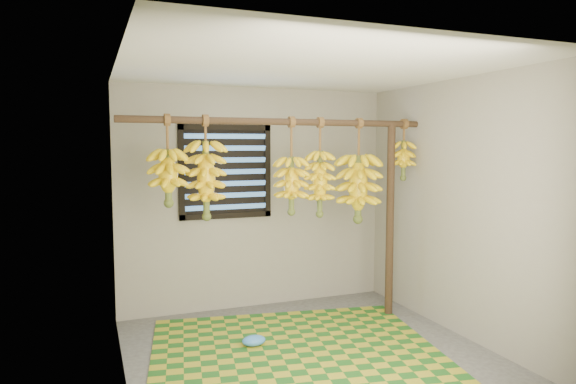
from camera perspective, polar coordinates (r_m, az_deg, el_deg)
name	(u,v)px	position (r m, az deg, el deg)	size (l,w,h in m)	color
floor	(312,356)	(4.57, 2.64, -17.79)	(3.00, 3.00, 0.01)	#484848
ceiling	(313,67)	(4.25, 2.77, 13.66)	(3.00, 3.00, 0.01)	silver
wall_back	(256,198)	(5.64, -3.53, -0.71)	(3.00, 0.01, 2.40)	gray
wall_left	(121,226)	(3.89, -18.04, -3.60)	(0.01, 3.00, 2.40)	gray
wall_right	(460,208)	(5.04, 18.52, -1.66)	(0.01, 3.00, 2.40)	gray
window	(226,172)	(5.50, -6.93, 2.25)	(1.00, 0.04, 1.00)	black
hanging_pole	(282,122)	(4.86, -0.65, 7.80)	(0.06, 0.06, 3.00)	#452E1D
support_post	(390,220)	(5.45, 11.26, -3.12)	(0.08, 0.08, 2.00)	#452E1D
woven_mat	(294,349)	(4.69, 0.70, -17.01)	(2.44, 1.95, 0.01)	#1E5A1A
plastic_bag	(254,341)	(4.74, -3.82, -16.15)	(0.22, 0.16, 0.09)	#3A82DB
banana_bunch_a	(168,177)	(4.60, -13.17, 1.62)	(0.33, 0.33, 0.79)	brown
banana_bunch_b	(206,180)	(4.66, -9.09, 1.33)	(0.33, 0.33, 0.93)	brown
banana_bunch_c	(291,185)	(4.90, 0.37, 0.76)	(0.33, 0.33, 0.93)	brown
banana_bunch_d	(320,183)	(5.02, 3.56, 0.96)	(0.28, 0.28, 0.96)	brown
banana_bunch_e	(358,188)	(5.22, 7.81, 0.41)	(0.42, 0.42, 1.04)	brown
banana_bunch_f	(403,160)	(5.48, 12.70, 3.49)	(0.25, 0.25, 0.63)	brown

